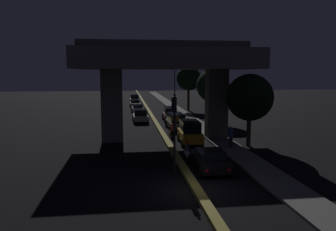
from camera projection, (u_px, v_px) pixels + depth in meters
name	position (u px, v px, depth m)	size (l,w,h in m)	color
ground_plane	(196.00, 191.00, 17.46)	(200.00, 200.00, 0.00)	black
median_divider	(149.00, 112.00, 51.86)	(0.51, 126.00, 0.27)	olive
sidewalk_right	(188.00, 118.00, 45.62)	(2.20, 126.00, 0.15)	#5B5956
elevated_overpass	(165.00, 65.00, 30.07)	(16.06, 9.07, 9.26)	#5B5956
traffic_light_left_of_median	(174.00, 119.00, 20.51)	(0.30, 0.49, 5.01)	black
street_lamp	(173.00, 80.00, 55.04)	(2.12, 0.32, 8.69)	#2D2D30
car_black_lead	(210.00, 160.00, 21.17)	(2.16, 4.42, 1.35)	black
car_taxi_yellow_second	(190.00, 132.00, 29.32)	(2.06, 4.20, 2.03)	gold
car_grey_third	(176.00, 121.00, 36.78)	(2.04, 4.32, 1.76)	#515459
car_dark_red_fourth	(170.00, 114.00, 43.11)	(1.92, 4.68, 1.81)	#591414
car_silver_lead_oncoming	(140.00, 115.00, 42.05)	(2.04, 4.14, 1.66)	gray
car_grey_second_oncoming	(138.00, 109.00, 50.24)	(1.99, 4.24, 1.48)	#515459
car_grey_third_oncoming	(135.00, 104.00, 59.02)	(1.95, 3.99, 1.50)	#515459
car_silver_fourth_oncoming	(135.00, 99.00, 67.94)	(2.03, 4.01, 1.82)	gray
motorcycle_white_filtering_near	(187.00, 152.00, 23.56)	(0.32, 2.00, 1.42)	black
motorcycle_black_filtering_mid	(171.00, 132.00, 31.80)	(0.34, 1.76, 1.37)	black
pedestrian_on_sidewalk	(231.00, 137.00, 26.93)	(0.38, 0.38, 1.80)	#2D261E
roadside_tree_kerbside_near	(250.00, 98.00, 27.81)	(4.01, 4.01, 6.22)	#38281C
roadside_tree_kerbside_mid	(213.00, 86.00, 40.88)	(4.15, 4.15, 6.76)	#38281C
roadside_tree_kerbside_far	(189.00, 78.00, 54.38)	(4.08, 4.08, 7.45)	#2D2116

